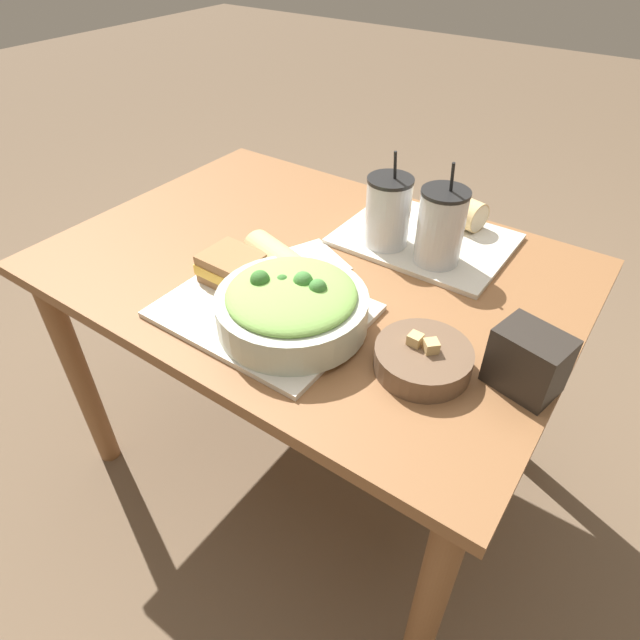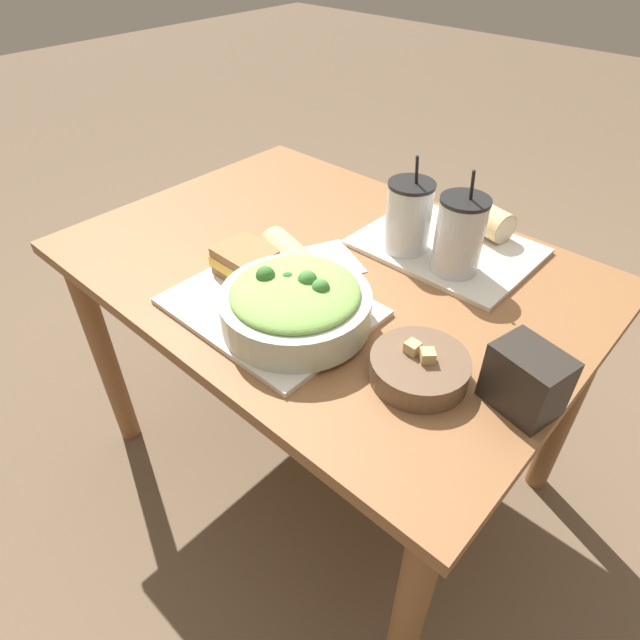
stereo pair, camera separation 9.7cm
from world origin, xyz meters
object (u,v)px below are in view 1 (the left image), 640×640
(soup_bowl, at_px, (423,358))
(sandwich_near, at_px, (233,268))
(salad_bowl, at_px, (292,304))
(napkin_folded, at_px, (316,260))
(baguette_far, at_px, (455,208))
(chip_bag, at_px, (528,361))
(drink_cup_red, at_px, (440,229))
(baguette_near, at_px, (278,261))
(drink_cup_dark, at_px, (388,214))

(soup_bowl, height_order, sandwich_near, sandwich_near)
(salad_bowl, xyz_separation_m, napkin_folded, (-0.11, 0.23, -0.06))
(soup_bowl, relative_size, baguette_far, 1.04)
(sandwich_near, height_order, chip_bag, chip_bag)
(drink_cup_red, bearing_deg, baguette_far, 102.64)
(baguette_near, distance_m, drink_cup_red, 0.36)
(baguette_near, xyz_separation_m, napkin_folded, (0.02, 0.11, -0.05))
(salad_bowl, relative_size, drink_cup_dark, 1.28)
(baguette_near, bearing_deg, salad_bowl, -116.42)
(salad_bowl, xyz_separation_m, baguette_far, (0.08, 0.56, -0.01))
(soup_bowl, distance_m, drink_cup_red, 0.36)
(sandwich_near, bearing_deg, salad_bowl, -12.41)
(drink_cup_red, height_order, napkin_folded, drink_cup_red)
(salad_bowl, bearing_deg, baguette_near, 137.78)
(soup_bowl, distance_m, sandwich_near, 0.45)
(salad_bowl, bearing_deg, baguette_far, 81.49)
(baguette_far, xyz_separation_m, drink_cup_red, (0.04, -0.19, 0.04))
(baguette_near, relative_size, drink_cup_red, 0.75)
(sandwich_near, xyz_separation_m, drink_cup_dark, (0.19, 0.32, 0.05))
(napkin_folded, bearing_deg, salad_bowl, -64.84)
(salad_bowl, height_order, baguette_near, salad_bowl)
(soup_bowl, height_order, napkin_folded, soup_bowl)
(napkin_folded, bearing_deg, sandwich_near, -116.03)
(soup_bowl, xyz_separation_m, sandwich_near, (-0.45, 0.00, 0.02))
(soup_bowl, distance_m, drink_cup_dark, 0.42)
(drink_cup_dark, bearing_deg, chip_bag, -31.91)
(baguette_far, relative_size, chip_bag, 1.27)
(napkin_folded, bearing_deg, baguette_near, -100.82)
(sandwich_near, relative_size, baguette_far, 0.75)
(baguette_near, xyz_separation_m, drink_cup_dark, (0.12, 0.25, 0.04))
(chip_bag, bearing_deg, soup_bowl, -145.89)
(baguette_far, xyz_separation_m, drink_cup_dark, (-0.09, -0.19, 0.04))
(soup_bowl, bearing_deg, napkin_folded, 153.41)
(soup_bowl, bearing_deg, drink_cup_dark, 128.81)
(soup_bowl, xyz_separation_m, drink_cup_dark, (-0.26, 0.33, 0.06))
(napkin_folded, bearing_deg, baguette_far, 60.28)
(soup_bowl, bearing_deg, salad_bowl, -170.02)
(sandwich_near, xyz_separation_m, napkin_folded, (0.09, 0.18, -0.04))
(baguette_near, xyz_separation_m, baguette_far, (0.21, 0.45, -0.00))
(drink_cup_dark, bearing_deg, drink_cup_red, 0.00)
(salad_bowl, height_order, napkin_folded, salad_bowl)
(soup_bowl, relative_size, napkin_folded, 0.95)
(drink_cup_dark, bearing_deg, sandwich_near, -120.43)
(drink_cup_dark, bearing_deg, soup_bowl, -51.19)
(napkin_folded, bearing_deg, soup_bowl, -26.59)
(baguette_far, distance_m, napkin_folded, 0.39)
(baguette_far, relative_size, drink_cup_dark, 0.74)
(baguette_far, bearing_deg, drink_cup_dark, 168.86)
(salad_bowl, height_order, soup_bowl, salad_bowl)
(baguette_far, height_order, chip_bag, chip_bag)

